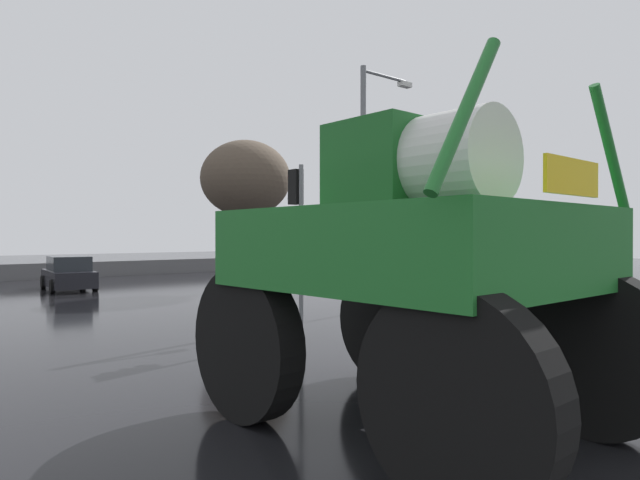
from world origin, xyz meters
name	(u,v)px	position (x,y,z in m)	size (l,w,h in m)	color
ground_plane	(50,320)	(0.00, 18.00, 0.00)	(120.00, 120.00, 0.00)	black
oversize_sprayer	(413,263)	(1.13, 5.46, 2.08)	(4.00, 5.32, 4.17)	black
sedan_ahead	(69,274)	(2.99, 27.03, 0.71)	(2.21, 4.25, 1.52)	black
traffic_signal_near_right	(297,212)	(3.91, 11.45, 3.01)	(0.24, 0.54, 4.12)	slate
streetlight_near_right	(368,174)	(8.39, 13.55, 4.43)	(2.33, 0.24, 7.86)	slate
bare_tree_right	(246,179)	(9.04, 21.91, 4.96)	(3.99, 3.99, 6.68)	#473828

